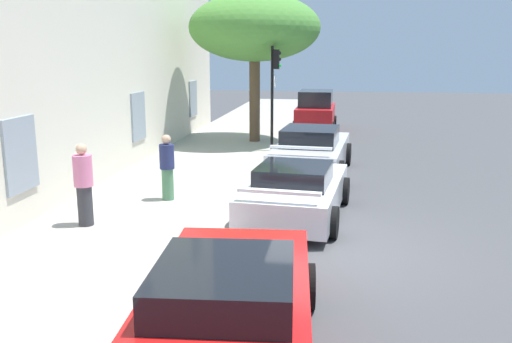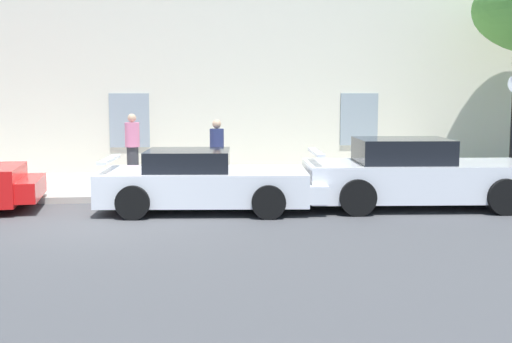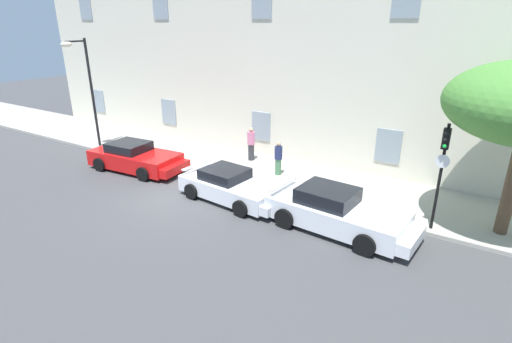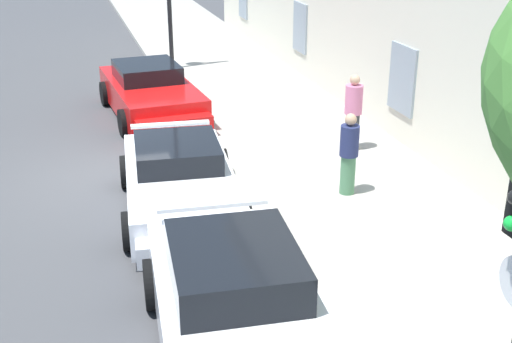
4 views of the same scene
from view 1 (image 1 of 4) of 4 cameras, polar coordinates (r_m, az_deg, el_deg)
The scene contains 10 objects.
ground_plane at distance 10.60m, azimuth 8.55°, elevation -7.78°, with size 80.00×80.00×0.00m, color #444447.
sidewalk at distance 11.37m, azimuth -13.33°, elevation -6.20°, with size 60.00×4.30×0.14m, color #A8A399.
sportscar_red_lead at distance 6.95m, azimuth -2.73°, elevation -13.67°, with size 4.93×2.44×1.32m.
sportscar_yellow_flank at distance 12.41m, azimuth 4.31°, elevation -1.97°, with size 4.64×2.40×1.23m.
sportscar_white_middle at distance 16.75m, azimuth 5.83°, elevation 2.07°, with size 5.22×2.43×1.43m.
hatchback_parked at distance 25.64m, azimuth 6.19°, elevation 6.07°, with size 3.72×1.90×1.83m.
tree_near_kerb at distance 21.41m, azimuth -0.14°, elevation 14.62°, with size 4.96×4.96×5.59m.
traffic_light at distance 19.30m, azimuth 1.92°, elevation 9.43°, with size 0.44×0.36×3.64m.
pedestrian_admiring at distance 13.19m, azimuth -9.18°, elevation 0.47°, with size 0.47×0.47×1.57m.
pedestrian_strolling at distance 11.62m, azimuth -17.40°, elevation -1.28°, with size 0.47×0.47×1.69m.
Camera 1 is at (-9.96, 0.05, 3.65)m, focal length 38.64 mm.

